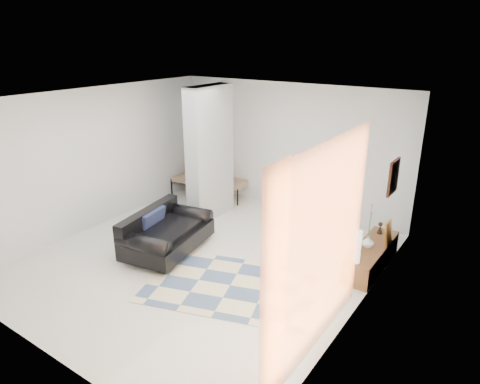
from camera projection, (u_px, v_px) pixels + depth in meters
The scene contains 17 objects.
floor at pixel (205, 258), 7.59m from camera, with size 6.00×6.00×0.00m, color white.
ceiling at pixel (199, 98), 6.63m from camera, with size 6.00×6.00×0.00m, color white.
wall_back at pixel (288, 147), 9.43m from camera, with size 6.00×6.00×0.00m, color silver.
wall_front at pixel (32, 255), 4.79m from camera, with size 6.00×6.00×0.00m, color silver.
wall_left at pixel (96, 158), 8.57m from camera, with size 6.00×6.00×0.00m, color silver.
wall_right at pixel (364, 222), 5.65m from camera, with size 6.00×6.00×0.00m, color silver.
partition_column at pixel (210, 154), 8.93m from camera, with size 0.35×1.20×2.80m, color #A5AAAC.
hallway_door at pixel (213, 151), 10.65m from camera, with size 0.85×0.06×2.04m, color white.
curtain at pixel (322, 251), 4.78m from camera, with size 2.55×2.55×0.00m, color #FF8343.
wall_art at pixel (393, 177), 6.64m from camera, with size 0.04×0.45×0.55m, color #38180F.
media_console at pixel (371, 256), 7.24m from camera, with size 0.45×1.63×0.80m.
loveseat at pixel (165, 233), 7.75m from camera, with size 1.30×1.87×0.76m.
daybed at pixel (210, 179), 10.50m from camera, with size 1.93×1.09×0.77m.
area_rug at pixel (230, 285), 6.75m from camera, with size 2.58×1.72×0.01m, color beige.
cylinder_lamp at pixel (358, 247), 6.55m from camera, with size 0.10×0.10×0.54m, color beige.
bronze_figurine at pixel (380, 228), 7.59m from camera, with size 0.11×0.11×0.21m, color black, non-canonical shape.
vase at pixel (368, 242), 7.08m from camera, with size 0.20×0.20×0.21m, color white.
Camera 1 is at (4.33, -5.19, 3.71)m, focal length 32.00 mm.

